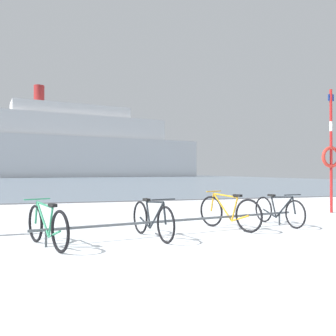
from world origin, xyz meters
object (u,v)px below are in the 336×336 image
bicycle_0 (47,226)px  bicycle_1 (152,219)px  ferry_ship (76,148)px  bicycle_2 (229,212)px  rescue_post (331,153)px  bicycle_3 (279,210)px

bicycle_0 → bicycle_1: (1.85, 0.27, -0.00)m
bicycle_0 → ferry_ship: size_ratio=0.03×
bicycle_0 → ferry_ship: (2.71, 77.34, 6.35)m
bicycle_1 → bicycle_2: bearing=16.2°
rescue_post → ferry_ship: size_ratio=0.07×
bicycle_0 → bicycle_2: 3.77m
bicycle_1 → bicycle_3: 3.29m
bicycle_3 → rescue_post: 3.76m
ferry_ship → bicycle_0: bearing=-92.0°
rescue_post → bicycle_0: bearing=-161.0°
bicycle_1 → ferry_ship: (0.86, 77.07, 6.35)m
bicycle_0 → bicycle_3: bicycle_0 is taller
bicycle_1 → ferry_ship: ferry_ship is taller
bicycle_0 → bicycle_1: bicycle_0 is taller
bicycle_0 → bicycle_1: bearing=8.2°
rescue_post → ferry_ship: bearing=94.1°
bicycle_2 → rescue_post: size_ratio=0.44×
bicycle_3 → ferry_ship: (-2.35, 76.32, 6.36)m
ferry_ship → rescue_post: bearing=-85.9°
bicycle_2 → ferry_ship: size_ratio=0.03×
ferry_ship → bicycle_3: bearing=-88.2°
bicycle_1 → bicycle_3: bicycle_1 is taller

